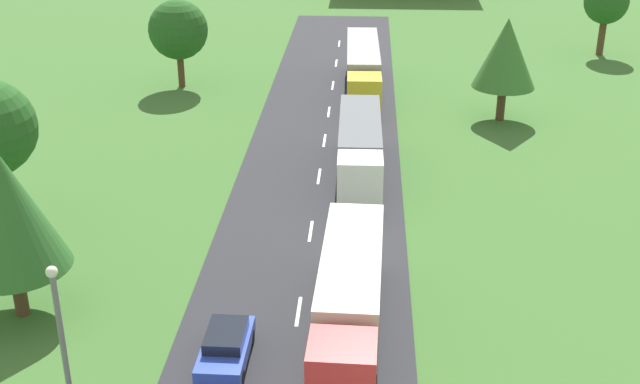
# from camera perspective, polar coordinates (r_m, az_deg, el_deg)

# --- Properties ---
(truck_second) EXTENTS (2.82, 12.16, 3.42)m
(truck_second) POSITION_cam_1_polar(r_m,az_deg,el_deg) (33.98, 2.07, -7.22)
(truck_second) COLOR red
(truck_second) RESTS_ON road
(truck_third) EXTENTS (2.66, 12.29, 3.46)m
(truck_third) POSITION_cam_1_polar(r_m,az_deg,el_deg) (48.98, 2.78, 3.03)
(truck_third) COLOR white
(truck_third) RESTS_ON road
(truck_fourth) EXTENTS (2.84, 14.89, 3.64)m
(truck_fourth) POSITION_cam_1_polar(r_m,az_deg,el_deg) (65.40, 2.99, 8.59)
(truck_fourth) COLOR yellow
(truck_fourth) RESTS_ON road
(car_third) EXTENTS (1.86, 4.07, 1.42)m
(car_third) POSITION_cam_1_polar(r_m,az_deg,el_deg) (33.33, -6.55, -10.60)
(car_third) COLOR blue
(car_third) RESTS_ON road
(lamppost_second) EXTENTS (0.36, 0.36, 8.05)m
(lamppost_second) POSITION_cam_1_polar(r_m,az_deg,el_deg) (26.92, -17.16, -11.56)
(lamppost_second) COLOR slate
(lamppost_second) RESTS_ON ground
(tree_oak) EXTENTS (4.01, 4.01, 6.92)m
(tree_oak) POSITION_cam_1_polar(r_m,az_deg,el_deg) (80.87, 19.23, 12.30)
(tree_oak) COLOR #513823
(tree_oak) RESTS_ON ground
(tree_birch) EXTENTS (4.91, 4.91, 7.78)m
(tree_birch) POSITION_cam_1_polar(r_m,az_deg,el_deg) (36.59, -20.97, -1.17)
(tree_birch) COLOR #513823
(tree_birch) RESTS_ON ground
(tree_maple) EXTENTS (4.74, 4.74, 7.08)m
(tree_maple) POSITION_cam_1_polar(r_m,az_deg,el_deg) (67.63, -9.80, 11.01)
(tree_maple) COLOR #513823
(tree_maple) RESTS_ON ground
(tree_elm) EXTENTS (4.48, 4.48, 7.43)m
(tree_elm) POSITION_cam_1_polar(r_m,az_deg,el_deg) (60.08, 12.75, 9.35)
(tree_elm) COLOR #513823
(tree_elm) RESTS_ON ground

